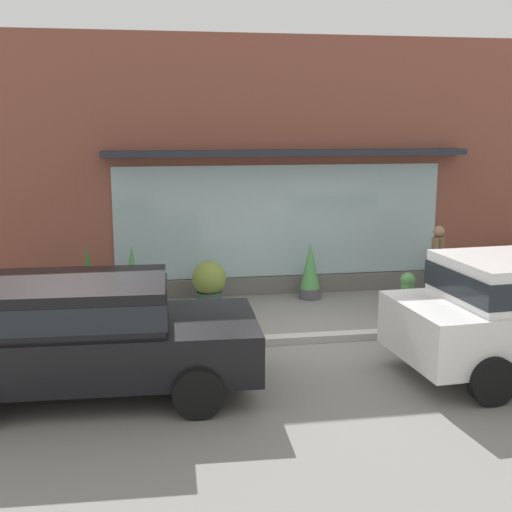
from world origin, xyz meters
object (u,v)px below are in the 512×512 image
pedestrian_with_handbag (438,260)px  parked_car_black (85,330)px  potted_plant_low_front (209,282)px  potted_plant_doorstep (450,272)px  potted_plant_trailing_edge (37,292)px  fire_hydrant (407,295)px  potted_plant_window_left (88,280)px  potted_plant_near_hydrant (310,272)px  potted_plant_window_center (132,277)px

pedestrian_with_handbag → parked_car_black: 7.16m
pedestrian_with_handbag → potted_plant_low_front: pedestrian_with_handbag is taller
parked_car_black → potted_plant_doorstep: 8.33m
potted_plant_trailing_edge → potted_plant_doorstep: 8.36m
fire_hydrant → potted_plant_doorstep: (1.63, 1.64, -0.00)m
fire_hydrant → pedestrian_with_handbag: size_ratio=0.53×
fire_hydrant → parked_car_black: size_ratio=0.19×
potted_plant_doorstep → potted_plant_window_left: 7.38m
potted_plant_near_hydrant → potted_plant_window_left: potted_plant_window_left is taller
potted_plant_doorstep → potted_plant_low_front: 5.12m
fire_hydrant → potted_plant_doorstep: bearing=45.3°
potted_plant_window_left → potted_plant_low_front: size_ratio=1.47×
potted_plant_low_front → potted_plant_near_hydrant: bearing=6.6°
potted_plant_trailing_edge → potted_plant_low_front: potted_plant_low_front is taller
potted_plant_window_center → potted_plant_window_left: 0.89m
fire_hydrant → potted_plant_window_center: bearing=161.9°
parked_car_black → potted_plant_window_left: size_ratio=3.33×
parked_car_black → potted_plant_window_center: (0.56, 4.27, -0.30)m
potted_plant_near_hydrant → potted_plant_window_center: size_ratio=0.96×
fire_hydrant → potted_plant_near_hydrant: 2.11m
pedestrian_with_handbag → potted_plant_trailing_edge: size_ratio=2.41×
pedestrian_with_handbag → potted_plant_window_left: pedestrian_with_handbag is taller
pedestrian_with_handbag → potted_plant_window_left: 6.64m
pedestrian_with_handbag → potted_plant_doorstep: bearing=-3.8°
parked_car_black → potted_plant_near_hydrant: bearing=48.2°
fire_hydrant → potted_plant_near_hydrant: bearing=132.7°
fire_hydrant → potted_plant_trailing_edge: (-6.74, 1.62, -0.07)m
pedestrian_with_handbag → potted_plant_window_left: bearing=118.6°
fire_hydrant → potted_plant_doorstep: 2.31m
fire_hydrant → potted_plant_window_left: 5.88m
fire_hydrant → potted_plant_low_front: size_ratio=0.93×
potted_plant_trailing_edge → potted_plant_window_center: size_ratio=0.54×
parked_car_black → potted_plant_window_left: parked_car_black is taller
potted_plant_trailing_edge → potted_plant_doorstep: (8.36, 0.03, 0.07)m
potted_plant_window_center → potted_plant_low_front: 1.49m
potted_plant_trailing_edge → potted_plant_window_left: bearing=-20.7°
fire_hydrant → parked_car_black: (-5.50, -2.65, 0.46)m
fire_hydrant → potted_plant_near_hydrant: (-1.43, 1.55, 0.14)m
potted_plant_low_front → potted_plant_doorstep: bearing=3.7°
pedestrian_with_handbag → potted_plant_window_center: (-5.80, 0.96, -0.33)m
potted_plant_window_center → potted_plant_low_front: (1.45, -0.30, -0.09)m
potted_plant_doorstep → potted_plant_window_left: potted_plant_window_left is taller
potted_plant_doorstep → parked_car_black: bearing=-148.9°
parked_car_black → potted_plant_doorstep: (7.12, 4.29, -0.46)m
parked_car_black → potted_plant_near_hydrant: size_ratio=3.78×
pedestrian_with_handbag → parked_car_black: pedestrian_with_handbag is taller
potted_plant_near_hydrant → potted_plant_window_center: 3.51m
potted_plant_doorstep → potted_plant_trailing_edge: bearing=-179.8°
pedestrian_with_handbag → potted_plant_low_front: bearing=115.1°
potted_plant_doorstep → potted_plant_low_front: size_ratio=0.88×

